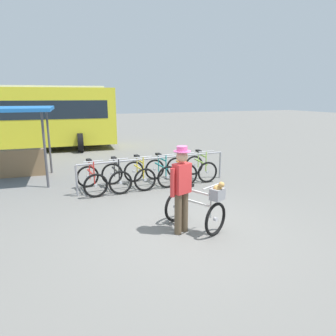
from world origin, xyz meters
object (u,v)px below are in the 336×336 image
at_px(racked_bike_red, 91,180).
at_px(featured_bicycle, 199,207).
at_px(racked_bike_teal, 161,172).
at_px(racked_bike_black, 116,177).
at_px(bus_distant, 6,115).
at_px(person_with_featured_bike, 182,186).
at_px(market_stall, 2,137).
at_px(racked_bike_yellow, 139,174).
at_px(racked_bike_lime, 201,167).
at_px(racked_bike_orange, 181,170).

distance_m(racked_bike_red, featured_bicycle, 3.67).
height_order(racked_bike_teal, featured_bicycle, featured_bicycle).
bearing_deg(racked_bike_black, racked_bike_red, -177.30).
bearing_deg(bus_distant, racked_bike_teal, -58.57).
bearing_deg(person_with_featured_bike, featured_bicycle, -1.29).
height_order(racked_bike_black, market_stall, market_stall).
distance_m(racked_bike_yellow, person_with_featured_bike, 3.39).
relative_size(person_with_featured_bike, market_stall, 0.53).
xyz_separation_m(racked_bike_lime, bus_distant, (-6.22, 7.82, 1.37)).
bearing_deg(racked_bike_yellow, racked_bike_red, -177.30).
bearing_deg(market_stall, bus_distant, 94.03).
xyz_separation_m(racked_bike_red, person_with_featured_bike, (1.25, -3.28, 0.58)).
distance_m(racked_bike_red, racked_bike_orange, 2.80).
distance_m(racked_bike_yellow, racked_bike_orange, 1.40).
height_order(racked_bike_lime, featured_bicycle, featured_bicycle).
xyz_separation_m(bus_distant, market_stall, (0.40, -5.69, -0.35)).
relative_size(racked_bike_red, racked_bike_yellow, 1.04).
relative_size(featured_bicycle, market_stall, 0.38).
relative_size(racked_bike_lime, bus_distant, 0.11).
bearing_deg(bus_distant, person_with_featured_bike, -70.56).
height_order(racked_bike_teal, racked_bike_lime, same).
xyz_separation_m(racked_bike_yellow, racked_bike_lime, (2.10, 0.10, 0.00)).
distance_m(racked_bike_orange, racked_bike_lime, 0.70).
distance_m(racked_bike_black, racked_bike_teal, 1.40).
height_order(racked_bike_black, person_with_featured_bike, person_with_featured_bike).
bearing_deg(featured_bicycle, racked_bike_orange, 71.35).
relative_size(racked_bike_red, racked_bike_black, 1.05).
xyz_separation_m(racked_bike_black, featured_bicycle, (0.94, -3.32, 0.12)).
bearing_deg(racked_bike_orange, racked_bike_red, -177.30).
distance_m(person_with_featured_bike, bus_distant, 11.97).
height_order(racked_bike_black, racked_bike_teal, same).
bearing_deg(racked_bike_red, racked_bike_lime, 2.70).
relative_size(racked_bike_orange, person_with_featured_bike, 0.66).
bearing_deg(racked_bike_black, bus_distant, 113.28).
relative_size(racked_bike_lime, person_with_featured_bike, 0.65).
xyz_separation_m(racked_bike_black, racked_bike_orange, (2.10, 0.10, 0.00)).
bearing_deg(bus_distant, racked_bike_red, -71.17).
bearing_deg(featured_bicycle, bus_distant, 111.18).
bearing_deg(racked_bike_red, racked_bike_orange, 2.70).
bearing_deg(featured_bicycle, racked_bike_yellow, 94.18).
bearing_deg(racked_bike_teal, market_stall, 153.51).
bearing_deg(bus_distant, racked_bike_orange, -54.90).
height_order(racked_bike_yellow, market_stall, market_stall).
height_order(featured_bicycle, market_stall, market_stall).
bearing_deg(racked_bike_yellow, racked_bike_black, -177.30).
relative_size(racked_bike_black, racked_bike_yellow, 0.99).
height_order(racked_bike_red, racked_bike_teal, same).
bearing_deg(bus_distant, racked_bike_black, -66.72).
xyz_separation_m(racked_bike_teal, racked_bike_lime, (1.40, 0.07, 0.00)).
height_order(racked_bike_black, racked_bike_yellow, same).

